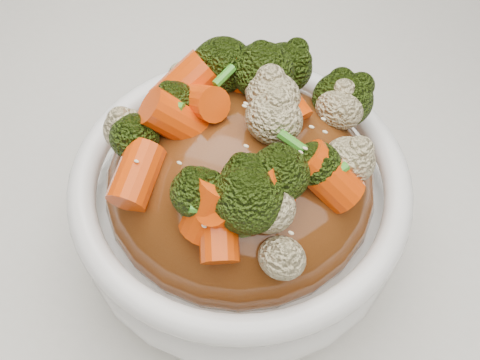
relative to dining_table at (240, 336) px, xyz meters
The scene contains 9 objects.
dining_table is the anchor object (origin of this frame).
tablecloth 0.35m from the dining_table, ahead, with size 1.20×0.80×0.04m, color silver.
bowl 0.42m from the dining_table, 59.94° to the right, with size 0.22×0.22×0.09m, color white, non-canonical shape.
sauce_base 0.45m from the dining_table, 59.94° to the right, with size 0.17×0.17×0.09m, color #5B2C0F.
carrots 0.51m from the dining_table, 59.94° to the right, with size 0.17×0.17×0.05m, color #EC4707, non-canonical shape.
broccoli 0.51m from the dining_table, 59.94° to the right, with size 0.17×0.17×0.04m, color black, non-canonical shape.
cauliflower 0.51m from the dining_table, 59.94° to the right, with size 0.17×0.17×0.04m, color beige, non-canonical shape.
scallions 0.51m from the dining_table, 59.94° to the right, with size 0.13×0.13×0.02m, color #3A9221, non-canonical shape.
sesame_seeds 0.51m from the dining_table, 59.94° to the right, with size 0.16×0.16×0.01m, color beige, non-canonical shape.
Camera 1 is at (0.14, -0.24, 1.12)m, focal length 42.00 mm.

